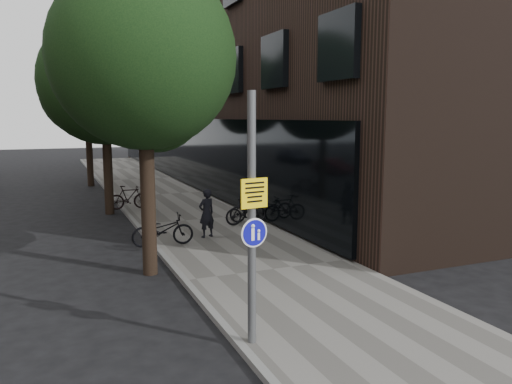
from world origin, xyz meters
TOP-DOWN VIEW (x-y plane):
  - ground at (0.00, 0.00)m, footprint 120.00×120.00m
  - sidewalk at (0.25, 10.00)m, footprint 4.50×60.00m
  - curb_edge at (-2.00, 10.00)m, footprint 0.15×60.00m
  - building_right_dark_brick at (8.50, 22.00)m, footprint 12.00×40.00m
  - street_tree_near at (-2.53, 4.64)m, footprint 4.40×4.40m
  - street_tree_mid at (-2.53, 13.14)m, footprint 5.00×5.00m
  - street_tree_far at (-2.53, 22.14)m, footprint 5.00×5.00m
  - signpost at (-1.80, -0.25)m, footprint 0.48×0.14m
  - pedestrian at (-0.29, 7.20)m, footprint 0.65×0.53m
  - parked_bike_facade_near at (2.00, 8.84)m, footprint 1.86×0.82m
  - parked_bike_facade_far at (1.58, 8.51)m, footprint 1.62×0.57m
  - parked_bike_curb_near at (-1.80, 6.68)m, footprint 1.84×0.73m
  - parked_bike_curb_far at (-1.80, 13.13)m, footprint 1.65×0.51m

SIDE VIEW (x-z plane):
  - ground at x=0.00m, z-range 0.00..0.00m
  - sidewalk at x=0.25m, z-range 0.00..0.12m
  - curb_edge at x=-2.00m, z-range 0.00..0.13m
  - parked_bike_facade_near at x=2.00m, z-range 0.12..1.07m
  - parked_bike_curb_near at x=-1.80m, z-range 0.12..1.07m
  - parked_bike_facade_far at x=1.58m, z-range 0.12..1.08m
  - parked_bike_curb_far at x=-1.80m, z-range 0.12..1.10m
  - pedestrian at x=-0.29m, z-range 0.12..1.67m
  - signpost at x=-1.80m, z-range 0.14..4.33m
  - street_tree_near at x=-2.53m, z-range 1.36..8.86m
  - street_tree_mid at x=-2.53m, z-range 1.21..9.01m
  - street_tree_far at x=-2.53m, z-range 1.21..9.01m
  - building_right_dark_brick at x=8.50m, z-range 0.00..18.00m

